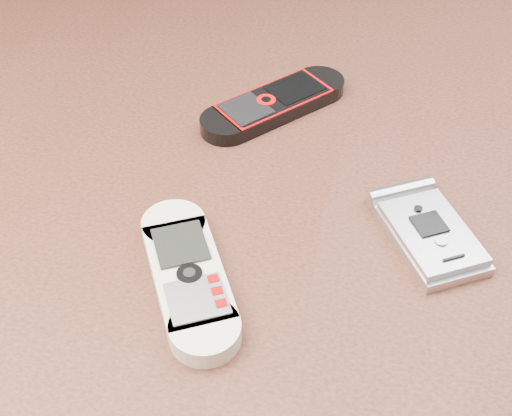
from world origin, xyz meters
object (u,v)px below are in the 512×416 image
object	(u,v)px
table	(250,303)
motorola_razr	(430,233)
nokia_white	(188,275)
nokia_black_red	(274,103)

from	to	relation	value
table	motorola_razr	distance (m)	0.18
table	nokia_white	distance (m)	0.14
nokia_white	table	bearing A→B (deg)	41.43
nokia_black_red	motorola_razr	size ratio (longest dim) A/B	1.45
table	nokia_black_red	xyz separation A→B (m)	(-0.00, 0.14, 0.11)
table	motorola_razr	xyz separation A→B (m)	(0.14, -0.00, 0.11)
table	motorola_razr	bearing A→B (deg)	-1.84
table	nokia_black_red	size ratio (longest dim) A/B	7.85
nokia_white	nokia_black_red	bearing A→B (deg)	56.41
nokia_black_red	motorola_razr	xyz separation A→B (m)	(0.14, -0.15, 0.00)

